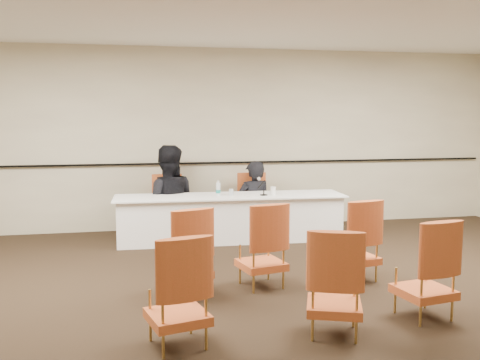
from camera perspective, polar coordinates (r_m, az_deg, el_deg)
name	(u,v)px	position (r m, az deg, el deg)	size (l,w,h in m)	color
floor	(277,309)	(5.40, 3.98, -13.58)	(10.00, 10.00, 0.00)	black
wall_back	(214,139)	(8.99, -2.74, 4.41)	(10.00, 0.04, 3.00)	#B7AC90
wall_rail	(215,163)	(8.98, -2.69, 1.85)	(9.80, 0.04, 0.03)	black
panel_table	(230,218)	(8.12, -1.04, -4.06)	(3.46, 0.81, 0.69)	white
panelist_main	(254,210)	(8.70, 1.48, -3.24)	(0.59, 0.39, 1.61)	black
panelist_main_chair	(254,203)	(8.68, 1.48, -2.48)	(0.50, 0.50, 0.95)	#A4511D
panelist_second	(168,206)	(8.54, -7.73, -2.76)	(0.94, 0.73, 1.93)	black
panelist_second_chair	(168,205)	(8.54, -7.73, -2.70)	(0.50, 0.50, 0.95)	#A4511D
papers	(256,196)	(8.02, 1.74, -1.68)	(0.30, 0.22, 0.00)	white
microphone	(264,187)	(8.01, 2.55, -0.73)	(0.10, 0.19, 0.27)	black
water_bottle	(218,188)	(8.01, -2.34, -0.88)	(0.07, 0.07, 0.23)	teal
drinking_glass	(231,192)	(8.03, -0.93, -1.31)	(0.06, 0.06, 0.10)	silver
coffee_cup	(273,191)	(8.09, 3.55, -1.17)	(0.08, 0.08, 0.13)	white
aud_chair_front_left	(185,251)	(5.67, -5.86, -7.57)	(0.50, 0.50, 0.95)	#A4511D
aud_chair_front_mid	(261,244)	(5.94, 2.30, -6.89)	(0.50, 0.50, 0.95)	#A4511D
aud_chair_front_right	(354,239)	(6.31, 12.11, -6.21)	(0.50, 0.50, 0.95)	#A4511D
aud_chair_back_left	(177,290)	(4.48, -6.72, -11.55)	(0.50, 0.50, 0.95)	#A4511D
aud_chair_back_mid	(335,281)	(4.75, 10.05, -10.55)	(0.50, 0.50, 0.95)	#A4511D
aud_chair_back_right	(425,268)	(5.34, 19.08, -8.86)	(0.50, 0.50, 0.95)	#A4511D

